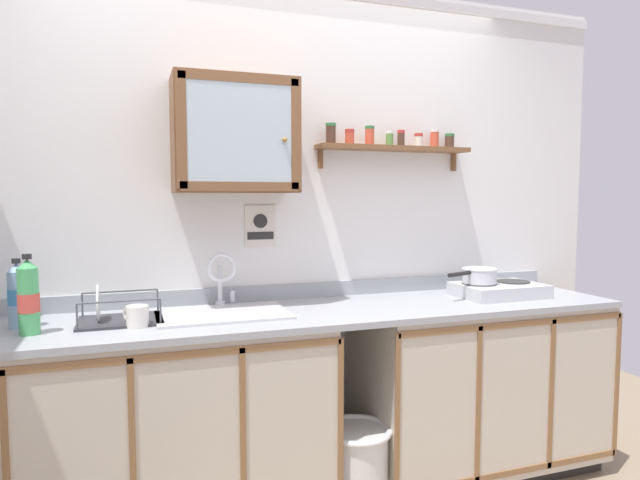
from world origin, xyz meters
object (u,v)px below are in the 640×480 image
bottle_water_blue_1 (18,296)px  trash_bin (357,468)px  sink (223,322)px  bottle_soda_green_3 (29,298)px  dish_rack (118,317)px  hot_plate_stove (499,290)px  warning_sign (260,226)px  mug (137,316)px  wall_cabinet (235,136)px  saucepan (479,275)px

bottle_water_blue_1 → trash_bin: size_ratio=0.70×
sink → bottle_soda_green_3: 0.80m
dish_rack → bottle_soda_green_3: bearing=-161.8°
hot_plate_stove → bottle_soda_green_3: bottle_soda_green_3 is taller
sink → warning_sign: bearing=48.7°
mug → warning_sign: size_ratio=0.51×
warning_sign → bottle_water_blue_1: bearing=-166.7°
hot_plate_stove → bottle_soda_green_3: bearing=-178.0°
sink → hot_plate_stove: (1.48, -0.03, 0.07)m
bottle_water_blue_1 → warning_sign: size_ratio=1.33×
sink → wall_cabinet: (0.09, 0.14, 0.86)m
mug → warning_sign: warning_sign is taller
hot_plate_stove → warning_sign: 1.32m
dish_rack → saucepan: bearing=-0.1°
dish_rack → wall_cabinet: wall_cabinet is taller
sink → mug: bearing=-161.6°
hot_plate_stove → mug: mug is taller
bottle_soda_green_3 → warning_sign: (1.01, 0.39, 0.24)m
saucepan → bottle_soda_green_3: (-2.13, -0.10, 0.02)m
trash_bin → dish_rack: bearing=168.7°
bottle_water_blue_1 → trash_bin: (1.41, -0.24, -0.85)m
hot_plate_stove → bottle_soda_green_3: 2.25m
sink → bottle_water_blue_1: size_ratio=2.05×
saucepan → mug: 1.74m
sink → bottle_soda_green_3: bearing=-171.6°
warning_sign → trash_bin: (0.34, -0.49, -1.10)m
sink → bottle_soda_green_3: bottle_soda_green_3 is taller
saucepan → warning_sign: (-1.12, 0.29, 0.26)m
saucepan → trash_bin: 1.17m
bottle_soda_green_3 → trash_bin: bottle_soda_green_3 is taller
wall_cabinet → trash_bin: size_ratio=1.41×
wall_cabinet → mug: bearing=-150.7°
hot_plate_stove → mug: 1.85m
hot_plate_stove → trash_bin: bearing=-168.7°
bottle_soda_green_3 → warning_sign: warning_sign is taller
hot_plate_stove → mug: (-1.85, -0.09, 0.01)m
saucepan → warning_sign: warning_sign is taller
wall_cabinet → warning_sign: bearing=42.8°
bottle_water_blue_1 → warning_sign: bearing=13.3°
dish_rack → wall_cabinet: size_ratio=0.60×
mug → bottle_soda_green_3: bearing=178.7°
dish_rack → trash_bin: 1.28m
dish_rack → trash_bin: size_ratio=0.84×
hot_plate_stove → bottle_soda_green_3: (-2.25, -0.08, 0.11)m
sink → dish_rack: 0.45m
hot_plate_stove → bottle_water_blue_1: 2.31m
bottle_water_blue_1 → dish_rack: bottle_water_blue_1 is taller
mug → wall_cabinet: wall_cabinet is taller
mug → trash_bin: size_ratio=0.27×
dish_rack → mug: size_ratio=3.15×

